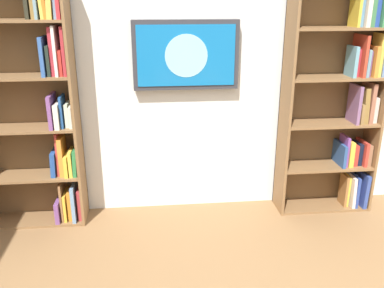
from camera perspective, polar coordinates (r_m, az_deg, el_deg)
wall_back at (r=3.46m, az=-1.39°, el=12.17°), size 4.52×0.06×2.70m
bookshelf_left at (r=3.71m, az=20.02°, el=5.81°), size 0.81×0.28×1.96m
bookshelf_right at (r=3.45m, az=-20.39°, el=5.49°), size 0.78×0.28×2.05m
wall_mounted_tv at (r=3.37m, az=-0.84°, el=12.08°), size 0.85×0.07×0.55m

